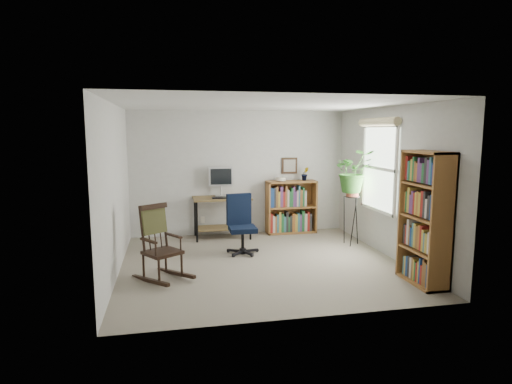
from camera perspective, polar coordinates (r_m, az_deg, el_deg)
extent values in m
cube|color=gray|center=(6.67, 0.70, -9.45)|extent=(4.20, 4.00, 0.00)
cube|color=silver|center=(6.37, 0.74, 11.59)|extent=(4.20, 4.00, 0.00)
cube|color=beige|center=(8.37, -2.21, 2.55)|extent=(4.20, 0.00, 2.40)
cube|color=beige|center=(4.50, 6.16, -2.38)|extent=(4.20, 0.00, 2.40)
cube|color=beige|center=(6.31, -18.25, 0.29)|extent=(0.00, 4.00, 2.40)
cube|color=beige|center=(7.16, 17.38, 1.22)|extent=(0.00, 4.00, 2.40)
cube|color=black|center=(7.95, -4.45, -0.75)|extent=(0.40, 0.15, 0.02)
imported|color=#2E6523|center=(7.64, 12.89, 5.40)|extent=(1.69, 1.88, 1.46)
imported|color=#2E6523|center=(8.52, 6.55, 1.90)|extent=(0.13, 0.24, 0.11)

